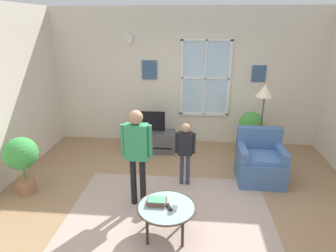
{
  "coord_description": "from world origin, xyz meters",
  "views": [
    {
      "loc": [
        0.2,
        -3.63,
        2.58
      ],
      "look_at": [
        -0.21,
        0.82,
        0.99
      ],
      "focal_mm": 31.14,
      "sensor_mm": 36.0,
      "label": 1
    }
  ],
  "objects": [
    {
      "name": "cup",
      "position": [
        0.01,
        -0.6,
        0.46
      ],
      "size": [
        0.07,
        0.07,
        0.09
      ],
      "primitive_type": "cylinder",
      "color": "white",
      "rests_on": "coffee_table"
    },
    {
      "name": "television",
      "position": [
        -0.68,
        2.0,
        0.66
      ],
      "size": [
        0.61,
        0.08,
        0.43
      ],
      "color": "#4C4C4C",
      "rests_on": "tv_stand"
    },
    {
      "name": "person_black_shirt",
      "position": [
        0.09,
        0.7,
        0.68
      ],
      "size": [
        0.33,
        0.15,
        1.08
      ],
      "color": "#333851",
      "rests_on": "ground_plane"
    },
    {
      "name": "back_wall",
      "position": [
        0.01,
        2.67,
        1.45
      ],
      "size": [
        5.73,
        0.17,
        2.91
      ],
      "color": "beige",
      "rests_on": "ground_plane"
    },
    {
      "name": "armchair",
      "position": [
        1.36,
        0.98,
        0.33
      ],
      "size": [
        0.76,
        0.74,
        0.87
      ],
      "color": "#476B9E",
      "rests_on": "ground_plane"
    },
    {
      "name": "floor_lamp",
      "position": [
        1.44,
        1.5,
        1.31
      ],
      "size": [
        0.32,
        0.32,
        1.57
      ],
      "color": "black",
      "rests_on": "ground_plane"
    },
    {
      "name": "tv_stand",
      "position": [
        -0.68,
        2.0,
        0.22
      ],
      "size": [
        1.02,
        0.43,
        0.43
      ],
      "color": "#4C4C51",
      "rests_on": "ground_plane"
    },
    {
      "name": "book_stack",
      "position": [
        -0.23,
        -0.5,
        0.44
      ],
      "size": [
        0.25,
        0.19,
        0.07
      ],
      "color": "#8C8B56",
      "rests_on": "coffee_table"
    },
    {
      "name": "remote_near_books",
      "position": [
        -0.07,
        -0.57,
        0.42
      ],
      "size": [
        0.09,
        0.14,
        0.02
      ],
      "primitive_type": "cube",
      "rotation": [
        0.0,
        0.0,
        0.42
      ],
      "color": "black",
      "rests_on": "coffee_table"
    },
    {
      "name": "person_green_shirt",
      "position": [
        -0.58,
        0.07,
        0.92
      ],
      "size": [
        0.44,
        0.2,
        1.47
      ],
      "color": "black",
      "rests_on": "ground_plane"
    },
    {
      "name": "potted_plant_by_window",
      "position": [
        1.39,
        2.17,
        0.56
      ],
      "size": [
        0.48,
        0.48,
        0.86
      ],
      "color": "#4C565B",
      "rests_on": "ground_plane"
    },
    {
      "name": "potted_plant_corner",
      "position": [
        -2.41,
        0.21,
        0.62
      ],
      "size": [
        0.51,
        0.51,
        0.95
      ],
      "color": "#9E6B4C",
      "rests_on": "ground_plane"
    },
    {
      "name": "coffee_table",
      "position": [
        -0.1,
        -0.55,
        0.38
      ],
      "size": [
        0.75,
        0.75,
        0.41
      ],
      "color": "#99B2B7",
      "rests_on": "ground_plane"
    },
    {
      "name": "ground_plane",
      "position": [
        0.0,
        0.0,
        -0.01
      ],
      "size": [
        6.33,
        5.82,
        0.02
      ],
      "primitive_type": "cube",
      "color": "#9E7A56"
    },
    {
      "name": "area_rug",
      "position": [
        -0.1,
        -0.16,
        0.0
      ],
      "size": [
        2.88,
        2.17,
        0.01
      ],
      "primitive_type": "cube",
      "color": "tan",
      "rests_on": "ground_plane"
    }
  ]
}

